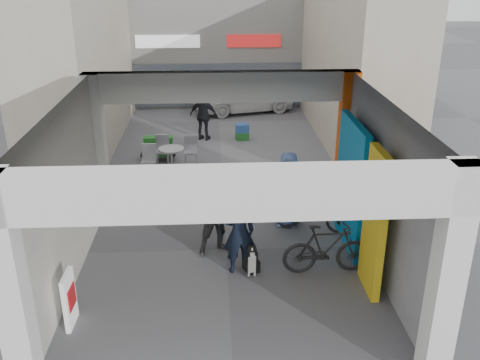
{
  "coord_description": "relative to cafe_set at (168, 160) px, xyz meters",
  "views": [
    {
      "loc": [
        -0.23,
        -10.22,
        5.89
      ],
      "look_at": [
        0.36,
        1.0,
        1.23
      ],
      "focal_mm": 40.0,
      "sensor_mm": 36.0,
      "label": 1
    }
  ],
  "objects": [
    {
      "name": "ground",
      "position": [
        1.59,
        -4.84,
        -0.34
      ],
      "size": [
        90.0,
        90.0,
        0.0
      ],
      "primitive_type": "plane",
      "color": "#5A5B60",
      "rests_on": "ground"
    },
    {
      "name": "arcade_canopy",
      "position": [
        2.13,
        -5.66,
        1.96
      ],
      "size": [
        6.4,
        6.45,
        6.4
      ],
      "color": "silver",
      "rests_on": "ground"
    },
    {
      "name": "far_building",
      "position": [
        1.59,
        9.15,
        3.65
      ],
      "size": [
        18.0,
        4.08,
        8.0
      ],
      "color": "white",
      "rests_on": "ground"
    },
    {
      "name": "plaza_bldg_left",
      "position": [
        -2.91,
        2.66,
        2.16
      ],
      "size": [
        2.0,
        9.0,
        5.0
      ],
      "primitive_type": "cube",
      "color": "#B4AA95",
      "rests_on": "ground"
    },
    {
      "name": "plaza_bldg_right",
      "position": [
        6.09,
        2.66,
        2.16
      ],
      "size": [
        2.0,
        9.0,
        5.0
      ],
      "primitive_type": "cube",
      "color": "#B4AA95",
      "rests_on": "ground"
    },
    {
      "name": "bollard_left",
      "position": [
        -0.09,
        -2.43,
        0.12
      ],
      "size": [
        0.09,
        0.09,
        0.92
      ],
      "primitive_type": "cylinder",
      "color": "gray",
      "rests_on": "ground"
    },
    {
      "name": "bollard_center",
      "position": [
        1.67,
        -2.58,
        0.07
      ],
      "size": [
        0.09,
        0.09,
        0.82
      ],
      "primitive_type": "cylinder",
      "color": "gray",
      "rests_on": "ground"
    },
    {
      "name": "bollard_right",
      "position": [
        3.33,
        -2.61,
        0.1
      ],
      "size": [
        0.09,
        0.09,
        0.89
      ],
      "primitive_type": "cylinder",
      "color": "gray",
      "rests_on": "ground"
    },
    {
      "name": "advert_board_near",
      "position": [
        -1.16,
        -7.28,
        0.17
      ],
      "size": [
        0.11,
        0.55,
        1.0
      ],
      "rotation": [
        0.0,
        0.0,
        -0.03
      ],
      "color": "white",
      "rests_on": "ground"
    },
    {
      "name": "advert_board_far",
      "position": [
        -1.16,
        -3.19,
        0.17
      ],
      "size": [
        0.17,
        0.56,
        1.0
      ],
      "rotation": [
        0.0,
        0.0,
        0.16
      ],
      "color": "white",
      "rests_on": "ground"
    },
    {
      "name": "cafe_set",
      "position": [
        0.0,
        0.0,
        0.0
      ],
      "size": [
        1.59,
        1.28,
        0.96
      ],
      "rotation": [
        0.0,
        0.0,
        -0.16
      ],
      "color": "#A6A6AB",
      "rests_on": "ground"
    },
    {
      "name": "produce_stand",
      "position": [
        -0.38,
        0.95,
        -0.06
      ],
      "size": [
        1.08,
        0.58,
        0.71
      ],
      "rotation": [
        0.0,
        0.0,
        -0.25
      ],
      "color": "black",
      "rests_on": "ground"
    },
    {
      "name": "crate_stack",
      "position": [
        2.38,
        2.85,
        -0.06
      ],
      "size": [
        0.47,
        0.38,
        0.56
      ],
      "rotation": [
        0.0,
        0.0,
        0.07
      ],
      "color": "#1C5D1A",
      "rests_on": "ground"
    },
    {
      "name": "border_collie",
      "position": [
        2.07,
        -5.79,
        -0.07
      ],
      "size": [
        0.26,
        0.5,
        0.69
      ],
      "rotation": [
        0.0,
        0.0,
        0.38
      ],
      "color": "black",
      "rests_on": "ground"
    },
    {
      "name": "man_with_dog",
      "position": [
        1.83,
        -5.71,
        0.54
      ],
      "size": [
        0.7,
        0.51,
        1.76
      ],
      "primitive_type": "imported",
      "rotation": [
        0.0,
        0.0,
        3.29
      ],
      "color": "black",
      "rests_on": "ground"
    },
    {
      "name": "man_back_turned",
      "position": [
        1.44,
        -4.93,
        0.61
      ],
      "size": [
        1.12,
        1.0,
        1.91
      ],
      "primitive_type": "imported",
      "rotation": [
        0.0,
        0.0,
        0.36
      ],
      "color": "#424245",
      "rests_on": "ground"
    },
    {
      "name": "man_elderly",
      "position": [
        3.06,
        -3.69,
        0.57
      ],
      "size": [
        0.96,
        0.7,
        1.82
      ],
      "primitive_type": "imported",
      "rotation": [
        0.0,
        0.0,
        -0.15
      ],
      "color": "#637FC1",
      "rests_on": "ground"
    },
    {
      "name": "man_crates",
      "position": [
        1.04,
        2.89,
        0.53
      ],
      "size": [
        1.11,
        0.78,
        1.75
      ],
      "primitive_type": "imported",
      "rotation": [
        0.0,
        0.0,
        2.75
      ],
      "color": "black",
      "rests_on": "ground"
    },
    {
      "name": "bicycle_front",
      "position": [
        3.63,
        -4.06,
        0.14
      ],
      "size": [
        1.93,
        1.12,
        0.96
      ],
      "primitive_type": "imported",
      "rotation": [
        0.0,
        0.0,
        1.29
      ],
      "color": "black",
      "rests_on": "ground"
    },
    {
      "name": "bicycle_rear",
      "position": [
        3.57,
        -5.84,
        0.19
      ],
      "size": [
        1.79,
        0.57,
        1.07
      ],
      "primitive_type": "imported",
      "rotation": [
        0.0,
        0.0,
        1.61
      ],
      "color": "black",
      "rests_on": "ground"
    },
    {
      "name": "white_van",
      "position": [
        2.63,
        6.53,
        0.36
      ],
      "size": [
        4.38,
        2.58,
        1.4
      ],
      "primitive_type": "imported",
      "rotation": [
        0.0,
        0.0,
        1.81
      ],
      "color": "silver",
      "rests_on": "ground"
    }
  ]
}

